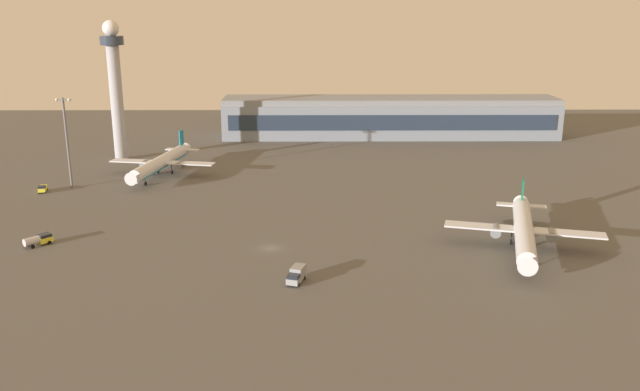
{
  "coord_description": "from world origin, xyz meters",
  "views": [
    {
      "loc": [
        10.19,
        -140.7,
        52.73
      ],
      "look_at": [
        11.47,
        29.37,
        4.0
      ],
      "focal_mm": 37.12,
      "sensor_mm": 36.0,
      "label": 1
    }
  ],
  "objects_px": {
    "airplane_near_gate": "(162,162)",
    "apron_light_central": "(67,137)",
    "baggage_tractor": "(43,188)",
    "catering_truck": "(297,275)",
    "airplane_far_stand": "(524,230)",
    "fuel_truck": "(39,240)",
    "control_tower": "(115,82)"
  },
  "relations": [
    {
      "from": "airplane_far_stand",
      "to": "baggage_tractor",
      "type": "bearing_deg",
      "value": -5.55
    },
    {
      "from": "airplane_near_gate",
      "to": "apron_light_central",
      "type": "bearing_deg",
      "value": 42.83
    },
    {
      "from": "airplane_near_gate",
      "to": "apron_light_central",
      "type": "height_order",
      "value": "apron_light_central"
    },
    {
      "from": "fuel_truck",
      "to": "catering_truck",
      "type": "relative_size",
      "value": 0.99
    },
    {
      "from": "baggage_tractor",
      "to": "control_tower",
      "type": "bearing_deg",
      "value": -114.77
    },
    {
      "from": "control_tower",
      "to": "baggage_tractor",
      "type": "relative_size",
      "value": 10.91
    },
    {
      "from": "baggage_tractor",
      "to": "catering_truck",
      "type": "relative_size",
      "value": 0.73
    },
    {
      "from": "control_tower",
      "to": "fuel_truck",
      "type": "distance_m",
      "value": 92.73
    },
    {
      "from": "fuel_truck",
      "to": "apron_light_central",
      "type": "relative_size",
      "value": 0.22
    },
    {
      "from": "baggage_tractor",
      "to": "apron_light_central",
      "type": "distance_m",
      "value": 16.56
    },
    {
      "from": "catering_truck",
      "to": "apron_light_central",
      "type": "relative_size",
      "value": 0.22
    },
    {
      "from": "airplane_near_gate",
      "to": "baggage_tractor",
      "type": "xyz_separation_m",
      "value": [
        -30.66,
        -20.25,
        -3.16
      ]
    },
    {
      "from": "control_tower",
      "to": "airplane_far_stand",
      "type": "bearing_deg",
      "value": -38.24
    },
    {
      "from": "airplane_near_gate",
      "to": "catering_truck",
      "type": "distance_m",
      "value": 98.29
    },
    {
      "from": "airplane_near_gate",
      "to": "apron_light_central",
      "type": "xyz_separation_m",
      "value": [
        -23.89,
        -15.28,
        11.11
      ]
    },
    {
      "from": "airplane_far_stand",
      "to": "baggage_tractor",
      "type": "xyz_separation_m",
      "value": [
        -127.15,
        47.92,
        -3.21
      ]
    },
    {
      "from": "fuel_truck",
      "to": "catering_truck",
      "type": "height_order",
      "value": "catering_truck"
    },
    {
      "from": "airplane_far_stand",
      "to": "catering_truck",
      "type": "relative_size",
      "value": 7.31
    },
    {
      "from": "airplane_near_gate",
      "to": "apron_light_central",
      "type": "distance_m",
      "value": 30.46
    },
    {
      "from": "control_tower",
      "to": "apron_light_central",
      "type": "relative_size",
      "value": 1.78
    },
    {
      "from": "baggage_tractor",
      "to": "catering_truck",
      "type": "bearing_deg",
      "value": 128.13
    },
    {
      "from": "catering_truck",
      "to": "airplane_far_stand",
      "type": "bearing_deg",
      "value": -141.49
    },
    {
      "from": "control_tower",
      "to": "fuel_truck",
      "type": "relative_size",
      "value": 7.98
    },
    {
      "from": "apron_light_central",
      "to": "fuel_truck",
      "type": "bearing_deg",
      "value": -78.54
    },
    {
      "from": "airplane_far_stand",
      "to": "fuel_truck",
      "type": "bearing_deg",
      "value": 13.59
    },
    {
      "from": "control_tower",
      "to": "airplane_near_gate",
      "type": "relative_size",
      "value": 1.09
    },
    {
      "from": "control_tower",
      "to": "airplane_far_stand",
      "type": "relative_size",
      "value": 1.09
    },
    {
      "from": "baggage_tractor",
      "to": "airplane_near_gate",
      "type": "bearing_deg",
      "value": -157.4
    },
    {
      "from": "control_tower",
      "to": "baggage_tractor",
      "type": "xyz_separation_m",
      "value": [
        -10.84,
        -43.73,
        -26.39
      ]
    },
    {
      "from": "airplane_near_gate",
      "to": "baggage_tractor",
      "type": "bearing_deg",
      "value": 43.67
    },
    {
      "from": "control_tower",
      "to": "catering_truck",
      "type": "distance_m",
      "value": 131.04
    },
    {
      "from": "airplane_far_stand",
      "to": "fuel_truck",
      "type": "relative_size",
      "value": 7.36
    }
  ]
}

